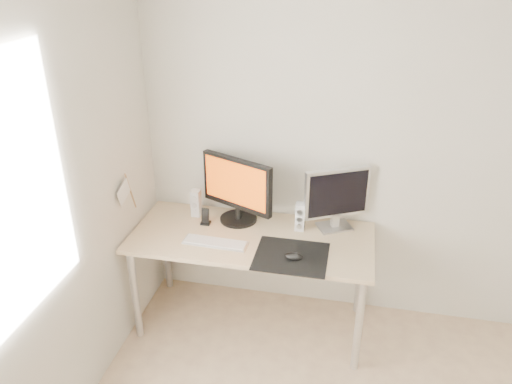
{
  "coord_description": "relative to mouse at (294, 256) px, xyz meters",
  "views": [
    {
      "loc": [
        -0.32,
        -1.39,
        2.45
      ],
      "look_at": [
        -0.92,
        1.47,
        1.01
      ],
      "focal_mm": 35.0,
      "sensor_mm": 36.0,
      "label": 1
    }
  ],
  "objects": [
    {
      "name": "desk",
      "position": [
        -0.31,
        0.22,
        -0.1
      ],
      "size": [
        1.6,
        0.7,
        0.73
      ],
      "color": "#D1B587",
      "rests_on": "ground"
    },
    {
      "name": "pennant",
      "position": [
        -1.1,
        0.08,
        0.29
      ],
      "size": [
        0.01,
        0.23,
        0.29
      ],
      "color": "#A57F54",
      "rests_on": "wall_left"
    },
    {
      "name": "phone_dock",
      "position": [
        -0.66,
        0.31,
        0.01
      ],
      "size": [
        0.07,
        0.06,
        0.12
      ],
      "color": "black",
      "rests_on": "desk"
    },
    {
      "name": "wall_back",
      "position": [
        0.62,
        0.59,
        0.5
      ],
      "size": [
        3.5,
        0.0,
        3.5
      ],
      "primitive_type": "plane",
      "rotation": [
        1.57,
        0.0,
        0.0
      ],
      "color": "silver",
      "rests_on": "ground"
    },
    {
      "name": "mousepad",
      "position": [
        -0.02,
        0.03,
        -0.02
      ],
      "size": [
        0.45,
        0.4,
        0.0
      ],
      "primitive_type": "cube",
      "color": "black",
      "rests_on": "desk"
    },
    {
      "name": "main_monitor",
      "position": [
        -0.45,
        0.4,
        0.23
      ],
      "size": [
        0.52,
        0.34,
        0.47
      ],
      "color": "black",
      "rests_on": "desk"
    },
    {
      "name": "speaker_right",
      "position": [
        -0.01,
        0.37,
        0.07
      ],
      "size": [
        0.06,
        0.08,
        0.19
      ],
      "color": "white",
      "rests_on": "desk"
    },
    {
      "name": "mouse",
      "position": [
        0.0,
        0.0,
        0.0
      ],
      "size": [
        0.11,
        0.07,
        0.04
      ],
      "primitive_type": "ellipsoid",
      "color": "black",
      "rests_on": "mousepad"
    },
    {
      "name": "second_monitor",
      "position": [
        0.22,
        0.44,
        0.22
      ],
      "size": [
        0.42,
        0.24,
        0.43
      ],
      "color": "#ACACAE",
      "rests_on": "desk"
    },
    {
      "name": "speaker_left",
      "position": [
        -0.76,
        0.42,
        0.07
      ],
      "size": [
        0.06,
        0.08,
        0.19
      ],
      "color": "silver",
      "rests_on": "desk"
    },
    {
      "name": "keyboard",
      "position": [
        -0.52,
        0.08,
        -0.02
      ],
      "size": [
        0.42,
        0.14,
        0.02
      ],
      "color": "#ACABAE",
      "rests_on": "desk"
    }
  ]
}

